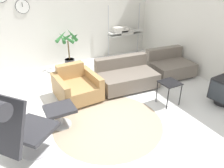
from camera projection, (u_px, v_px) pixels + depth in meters
The scene contains 12 objects.
ground_plane at pixel (97, 117), 4.19m from camera, with size 12.00×12.00×0.00m, color white.
wall_back at pixel (49, 17), 5.93m from camera, with size 12.00×0.09×2.80m.
wall_right at pixel (224, 26), 4.90m from camera, with size 0.06×12.00×2.80m.
round_rug at pixel (108, 123), 4.01m from camera, with size 2.00×2.00×0.01m.
lounge_chair at pixel (10, 123), 2.79m from camera, with size 1.10×1.05×1.24m.
ottoman at pixel (60, 112), 3.83m from camera, with size 0.51×0.44×0.37m.
armchair_red at pixel (77, 87), 4.70m from camera, with size 0.88×0.95×0.69m.
couch_low at pixel (126, 77), 5.21m from camera, with size 1.40×0.99×0.67m.
couch_second at pixel (169, 66), 5.81m from camera, with size 1.13×0.96×0.67m.
side_table at pixel (170, 85), 4.42m from camera, with size 0.38×0.38×0.50m.
potted_plant at pixel (69, 50), 6.02m from camera, with size 0.63×0.65×1.22m.
shelf_unit at pixel (124, 31), 6.93m from camera, with size 1.19×0.28×1.61m.
Camera 1 is at (-1.37, -3.17, 2.46)m, focal length 35.00 mm.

